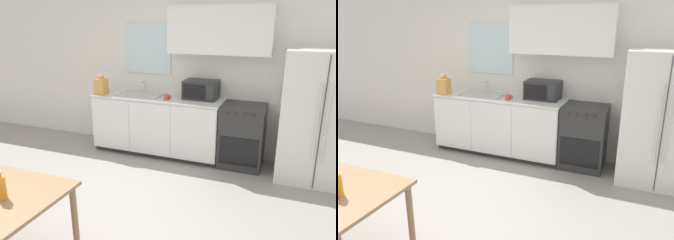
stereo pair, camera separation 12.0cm
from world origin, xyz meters
The scene contains 9 objects.
ground_plane centered at (0.00, 0.00, 0.00)m, with size 12.00×12.00×0.00m, color gray.
wall_back centered at (0.07, 2.37, 1.43)m, with size 12.00×0.38×2.70m.
kitchen_counter centered at (-0.35, 2.05, 0.47)m, with size 2.04×0.64×0.93m.
oven_range centered at (0.97, 2.07, 0.45)m, with size 0.61×0.61×0.90m.
refrigerator centered at (1.95, 1.99, 0.86)m, with size 0.95×0.78×1.71m.
kitchen_sink centered at (-0.63, 2.06, 0.94)m, with size 0.69×0.43×0.20m.
microwave centered at (0.32, 2.16, 1.06)m, with size 0.50×0.36×0.28m.
coffee_mug centered at (-0.13, 1.90, 0.97)m, with size 0.11×0.08×0.08m.
grocery_bag_0 centered at (-1.23, 1.87, 1.07)m, with size 0.19×0.16×0.32m.
Camera 2 is at (1.71, -2.42, 2.06)m, focal length 35.00 mm.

